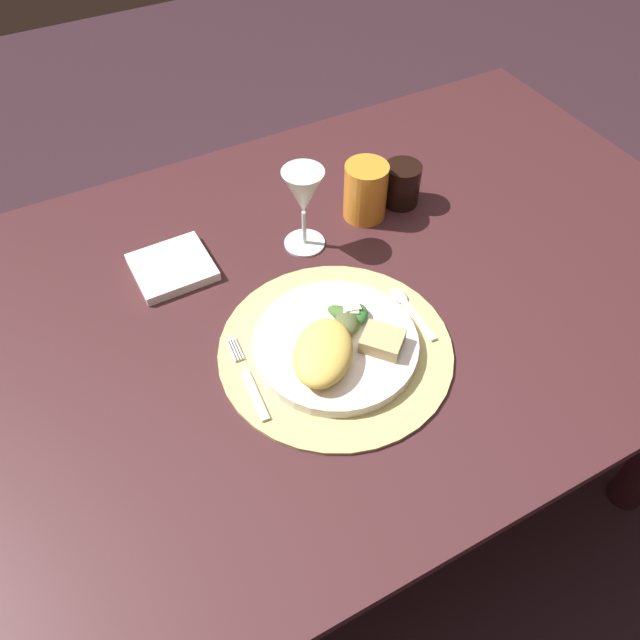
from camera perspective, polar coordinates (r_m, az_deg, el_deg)
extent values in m
plane|color=#2F1C23|center=(1.63, 0.60, -14.96)|extent=(6.00, 6.00, 0.00)
cube|color=#3C1D20|center=(1.03, 0.91, 2.54)|extent=(1.46, 0.92, 0.02)
cylinder|color=#3E1F23|center=(1.80, 13.44, 9.36)|extent=(0.08, 0.08, 0.71)
cylinder|color=tan|center=(0.94, 1.44, -2.72)|extent=(0.36, 0.36, 0.01)
cylinder|color=silver|center=(0.93, 1.45, -2.26)|extent=(0.25, 0.25, 0.02)
ellipsoid|color=#EDC456|center=(0.88, 0.28, -3.02)|extent=(0.14, 0.15, 0.04)
ellipsoid|color=#4A6A15|center=(0.93, 2.51, -0.36)|extent=(0.06, 0.06, 0.02)
ellipsoid|color=#3D6429|center=(0.94, 2.28, 0.53)|extent=(0.05, 0.06, 0.02)
ellipsoid|color=#4D5731|center=(0.93, 2.45, -0.30)|extent=(0.06, 0.07, 0.02)
ellipsoid|color=#307330|center=(0.95, 3.18, 0.60)|extent=(0.06, 0.06, 0.02)
cube|color=beige|center=(0.94, 2.89, 0.97)|extent=(0.03, 0.03, 0.00)
cube|color=beige|center=(0.94, 3.03, 1.20)|extent=(0.03, 0.02, 0.01)
cube|color=tan|center=(0.91, 5.75, -1.95)|extent=(0.08, 0.08, 0.02)
cube|color=silver|center=(0.89, -6.01, -6.92)|extent=(0.02, 0.09, 0.00)
cube|color=silver|center=(0.94, -8.19, -2.82)|extent=(0.01, 0.05, 0.00)
cube|color=silver|center=(0.94, -7.96, -2.74)|extent=(0.01, 0.05, 0.00)
cube|color=silver|center=(0.94, -7.73, -2.67)|extent=(0.01, 0.05, 0.00)
cube|color=silver|center=(0.94, -7.50, -2.59)|extent=(0.01, 0.05, 0.00)
cube|color=silver|center=(0.98, 9.08, -0.04)|extent=(0.01, 0.09, 0.00)
ellipsoid|color=silver|center=(1.01, 7.32, 2.24)|extent=(0.02, 0.04, 0.01)
cube|color=white|center=(1.08, -13.47, 4.76)|extent=(0.13, 0.12, 0.02)
cylinder|color=silver|center=(1.10, -1.43, 7.12)|extent=(0.07, 0.07, 0.00)
cylinder|color=silver|center=(1.08, -1.47, 8.53)|extent=(0.01, 0.01, 0.07)
cone|color=silver|center=(1.03, -1.55, 11.68)|extent=(0.07, 0.07, 0.08)
cylinder|color=orange|center=(1.14, 4.22, 11.77)|extent=(0.08, 0.08, 0.11)
cylinder|color=black|center=(1.18, 7.55, 12.31)|extent=(0.07, 0.07, 0.08)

